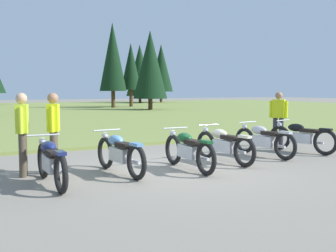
{
  "coord_description": "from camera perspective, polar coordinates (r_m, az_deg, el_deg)",
  "views": [
    {
      "loc": [
        -4.49,
        -7.58,
        1.72
      ],
      "look_at": [
        0.0,
        0.6,
        0.9
      ],
      "focal_mm": 43.54,
      "sensor_mm": 36.0,
      "label": 1
    }
  ],
  "objects": [
    {
      "name": "ground_plane",
      "position": [
        8.98,
        1.85,
        -6.03
      ],
      "size": [
        140.0,
        140.0,
        0.0
      ],
      "primitive_type": "plane",
      "color": "gray"
    },
    {
      "name": "grass_moorland",
      "position": [
        33.7,
        -21.06,
        1.85
      ],
      "size": [
        80.0,
        44.0,
        0.1
      ],
      "primitive_type": "cube",
      "color": "olive",
      "rests_on": "ground"
    },
    {
      "name": "forest_treeline",
      "position": [
        43.3,
        -14.5,
        8.48
      ],
      "size": [
        41.65,
        24.84,
        8.51
      ],
      "color": "#47331E",
      "rests_on": "ground"
    },
    {
      "name": "motorcycle_navy",
      "position": [
        7.68,
        -16.06,
        -4.78
      ],
      "size": [
        0.62,
        2.1,
        0.88
      ],
      "color": "black",
      "rests_on": "ground"
    },
    {
      "name": "motorcycle_sky_blue",
      "position": [
        8.45,
        -6.79,
        -3.75
      ],
      "size": [
        0.62,
        2.1,
        0.88
      ],
      "color": "black",
      "rests_on": "ground"
    },
    {
      "name": "motorcycle_british_green",
      "position": [
        8.84,
        2.85,
        -3.33
      ],
      "size": [
        0.62,
        2.1,
        0.88
      ],
      "color": "black",
      "rests_on": "ground"
    },
    {
      "name": "motorcycle_cream",
      "position": [
        9.79,
        7.82,
        -2.55
      ],
      "size": [
        0.62,
        2.1,
        0.88
      ],
      "color": "black",
      "rests_on": "ground"
    },
    {
      "name": "motorcycle_silver",
      "position": [
        10.88,
        13.24,
        -1.88
      ],
      "size": [
        0.62,
        2.1,
        0.88
      ],
      "color": "black",
      "rests_on": "ground"
    },
    {
      "name": "motorcycle_black",
      "position": [
        11.89,
        18.14,
        -1.42
      ],
      "size": [
        0.73,
        2.07,
        0.88
      ],
      "color": "black",
      "rests_on": "ground"
    },
    {
      "name": "rider_in_hivis_vest",
      "position": [
        8.57,
        -19.72,
        -0.44
      ],
      "size": [
        0.31,
        0.53,
        1.67
      ],
      "color": "#4C4233",
      "rests_on": "ground"
    },
    {
      "name": "rider_with_back_turned",
      "position": [
        8.7,
        -15.74,
        -0.25
      ],
      "size": [
        0.33,
        0.52,
        1.67
      ],
      "color": "#4C4233",
      "rests_on": "ground"
    },
    {
      "name": "rider_near_row_end",
      "position": [
        12.9,
        15.21,
        1.42
      ],
      "size": [
        0.39,
        0.46,
        1.67
      ],
      "color": "#2D2D38",
      "rests_on": "ground"
    }
  ]
}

